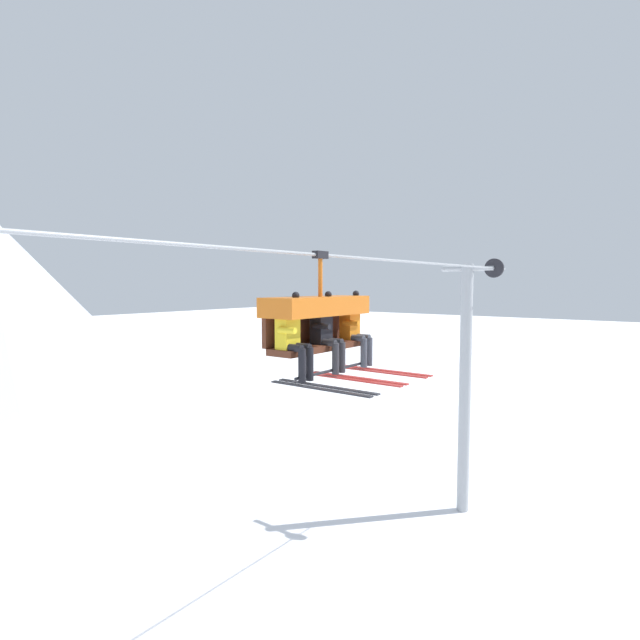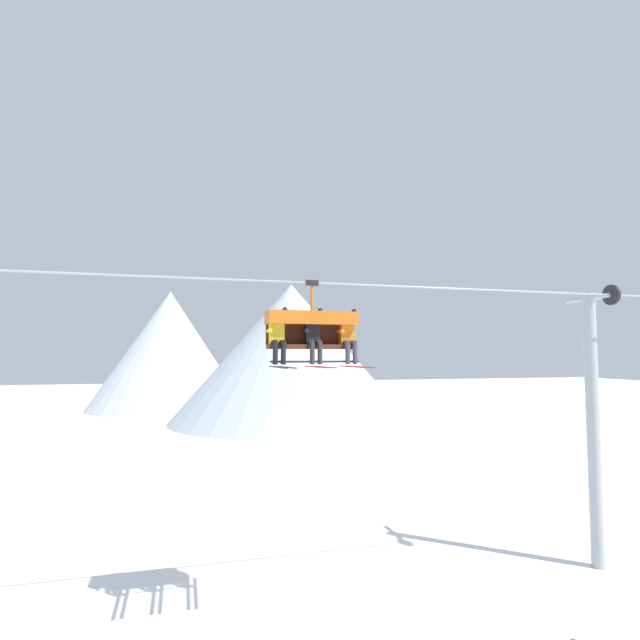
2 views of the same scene
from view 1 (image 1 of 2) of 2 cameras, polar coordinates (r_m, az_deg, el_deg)
name	(u,v)px [view 1 (image 1 of 2)]	position (r m, az deg, el deg)	size (l,w,h in m)	color
lift_tower_far	(466,382)	(16.08, 16.31, -6.79)	(0.36, 1.88, 7.82)	#9EA3A8
lift_cable	(338,256)	(8.32, 2.08, 7.29)	(17.97, 0.05, 0.05)	#9EA3A8
chairlift_chair	(317,315)	(7.97, -0.39, 0.54)	(2.06, 0.74, 1.87)	#512819
skier_yellow	(294,337)	(7.22, -2.97, -1.96)	(0.48, 1.70, 1.34)	yellow
skier_black	(328,333)	(7.86, 0.87, -1.45)	(0.48, 1.70, 1.34)	black
skier_orange	(356,329)	(8.54, 4.11, -1.02)	(0.48, 1.70, 1.34)	orange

